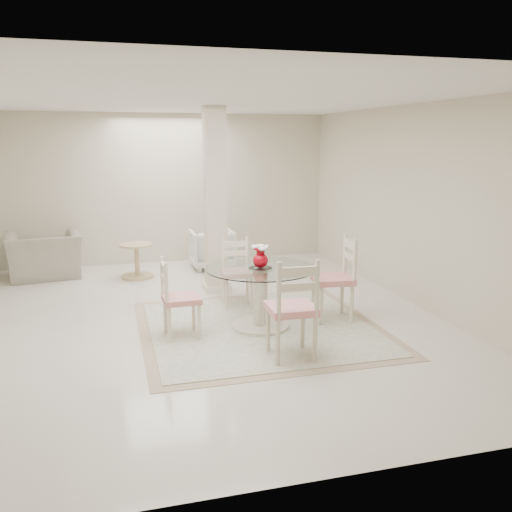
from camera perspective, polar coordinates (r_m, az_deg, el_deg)
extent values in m
plane|color=silver|center=(6.93, -6.17, -6.67)|extent=(7.00, 7.00, 0.00)
cube|color=beige|center=(10.07, -9.54, 6.96)|extent=(6.00, 0.02, 2.70)
cube|color=beige|center=(3.27, 3.13, -3.33)|extent=(6.00, 0.02, 2.70)
cube|color=beige|center=(7.67, 16.39, 5.09)|extent=(0.02, 7.00, 2.70)
cube|color=white|center=(6.58, -6.72, 16.20)|extent=(6.00, 7.00, 0.02)
cube|color=beige|center=(7.98, -4.32, 5.79)|extent=(0.30, 0.30, 2.70)
cube|color=tan|center=(6.58, 0.46, -7.58)|extent=(2.84, 2.84, 0.01)
cube|color=silver|center=(6.58, 0.46, -7.52)|extent=(2.60, 2.60, 0.01)
cylinder|color=beige|center=(6.58, 0.46, -7.40)|extent=(0.68, 0.68, 0.05)
cylinder|color=beige|center=(6.46, 0.47, -4.34)|extent=(0.17, 0.17, 0.70)
cylinder|color=beige|center=(6.38, 0.47, -1.46)|extent=(0.28, 0.28, 0.03)
cylinder|color=white|center=(6.37, 0.47, -1.28)|extent=(1.30, 1.30, 0.01)
ellipsoid|color=#A80513|center=(6.35, 0.47, -0.47)|extent=(0.18, 0.18, 0.17)
cylinder|color=#A80513|center=(6.33, 0.47, 0.47)|extent=(0.10, 0.10, 0.05)
cylinder|color=#A80513|center=(6.32, 0.48, 0.79)|extent=(0.16, 0.16, 0.02)
ellipsoid|color=white|center=(6.32, 0.48, 1.01)|extent=(0.11, 0.11, 0.05)
ellipsoid|color=white|center=(6.35, 0.91, 0.94)|extent=(0.11, 0.11, 0.05)
ellipsoid|color=white|center=(6.34, -0.04, 0.95)|extent=(0.11, 0.11, 0.05)
ellipsoid|color=white|center=(6.27, 0.70, 0.74)|extent=(0.11, 0.11, 0.05)
cylinder|color=beige|center=(6.99, 6.02, -4.38)|extent=(0.05, 0.05, 0.49)
cylinder|color=beige|center=(6.64, 6.88, -5.30)|extent=(0.05, 0.05, 0.49)
cylinder|color=beige|center=(7.10, 9.03, -4.21)|extent=(0.05, 0.05, 0.49)
cylinder|color=beige|center=(6.75, 10.03, -5.10)|extent=(0.05, 0.05, 0.49)
cube|color=red|center=(6.79, 8.06, -2.45)|extent=(0.52, 0.52, 0.07)
cube|color=beige|center=(6.78, 9.88, 0.56)|extent=(0.09, 0.43, 0.58)
cylinder|color=#F5E7C9|center=(7.20, -3.11, -4.12)|extent=(0.04, 0.04, 0.42)
cylinder|color=#F5E7C9|center=(7.25, -0.50, -4.00)|extent=(0.04, 0.04, 0.42)
cylinder|color=#F5E7C9|center=(7.52, -3.41, -3.42)|extent=(0.04, 0.04, 0.42)
cylinder|color=#F5E7C9|center=(7.56, -0.91, -3.31)|extent=(0.04, 0.04, 0.42)
cube|color=red|center=(7.32, -2.00, -1.87)|extent=(0.44, 0.44, 0.06)
cube|color=#F5E7C9|center=(7.43, -2.21, 0.78)|extent=(0.37, 0.07, 0.50)
cylinder|color=#EFE1C4|center=(6.15, -5.99, -7.00)|extent=(0.04, 0.04, 0.43)
cylinder|color=#EFE1C4|center=(6.46, -6.59, -6.07)|extent=(0.04, 0.04, 0.43)
cylinder|color=#EFE1C4|center=(6.10, -9.08, -7.26)|extent=(0.04, 0.04, 0.43)
cylinder|color=#EFE1C4|center=(6.41, -9.53, -6.31)|extent=(0.04, 0.04, 0.43)
cube|color=red|center=(6.21, -7.86, -4.50)|extent=(0.42, 0.42, 0.06)
cube|color=#EFE1C4|center=(6.10, -9.66, -1.83)|extent=(0.06, 0.37, 0.50)
cylinder|color=beige|center=(5.90, 4.94, -7.48)|extent=(0.05, 0.05, 0.50)
cylinder|color=beige|center=(5.79, 1.26, -7.81)|extent=(0.05, 0.05, 0.50)
cylinder|color=beige|center=(5.55, 6.21, -8.77)|extent=(0.05, 0.05, 0.50)
cylinder|color=beige|center=(5.44, 2.30, -9.15)|extent=(0.05, 0.05, 0.50)
cube|color=#B41316|center=(5.57, 3.72, -5.53)|extent=(0.49, 0.49, 0.08)
cube|color=beige|center=(5.28, 4.46, -2.47)|extent=(0.43, 0.06, 0.58)
imported|color=gray|center=(9.54, -21.41, 0.06)|extent=(1.27, 1.15, 0.74)
imported|color=silver|center=(9.61, -4.66, 0.77)|extent=(0.73, 0.75, 0.68)
cylinder|color=tan|center=(9.16, -12.35, -2.08)|extent=(0.52, 0.52, 0.04)
cylinder|color=tan|center=(9.10, -12.42, -0.49)|extent=(0.08, 0.08, 0.50)
cylinder|color=tan|center=(9.05, -12.50, 1.16)|extent=(0.54, 0.54, 0.03)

